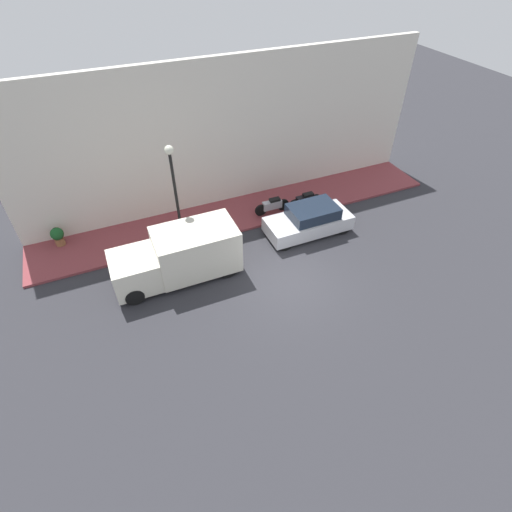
# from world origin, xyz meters

# --- Properties ---
(ground_plane) EXTENTS (60.00, 60.00, 0.00)m
(ground_plane) POSITION_xyz_m (0.00, 0.00, 0.00)
(ground_plane) COLOR #2D2D33
(sidewalk) EXTENTS (2.73, 19.72, 0.11)m
(sidewalk) POSITION_xyz_m (5.13, 0.00, 0.06)
(sidewalk) COLOR brown
(sidewalk) RESTS_ON ground_plane
(building_facade) EXTENTS (0.30, 19.72, 6.90)m
(building_facade) POSITION_xyz_m (6.65, 0.00, 3.45)
(building_facade) COLOR silver
(building_facade) RESTS_ON ground_plane
(parked_car) EXTENTS (1.67, 3.91, 1.36)m
(parked_car) POSITION_xyz_m (2.56, -2.29, 0.65)
(parked_car) COLOR silver
(parked_car) RESTS_ON ground_plane
(delivery_van) EXTENTS (1.93, 4.96, 2.06)m
(delivery_van) POSITION_xyz_m (2.09, 3.90, 1.04)
(delivery_van) COLOR silver
(delivery_van) RESTS_ON ground_plane
(motorcycle_black) EXTENTS (0.30, 1.78, 0.79)m
(motorcycle_black) POSITION_xyz_m (4.24, -3.02, 0.54)
(motorcycle_black) COLOR black
(motorcycle_black) RESTS_ON sidewalk
(scooter_silver) EXTENTS (0.30, 1.78, 0.76)m
(scooter_silver) POSITION_xyz_m (4.51, -1.35, 0.53)
(scooter_silver) COLOR #B7B7BF
(scooter_silver) RESTS_ON sidewalk
(streetlamp) EXTENTS (0.36, 0.36, 4.58)m
(streetlamp) POSITION_xyz_m (4.07, 3.27, 3.22)
(streetlamp) COLOR black
(streetlamp) RESTS_ON sidewalk
(potted_plant) EXTENTS (0.56, 0.56, 0.86)m
(potted_plant) POSITION_xyz_m (5.98, 8.30, 0.60)
(potted_plant) COLOR brown
(potted_plant) RESTS_ON sidewalk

